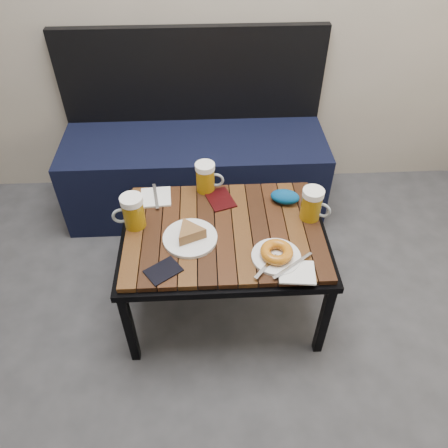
{
  "coord_description": "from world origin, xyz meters",
  "views": [
    {
      "loc": [
        0.12,
        -0.25,
        1.7
      ],
      "look_at": [
        0.19,
        1.03,
        0.5
      ],
      "focal_mm": 35.0,
      "sensor_mm": 36.0,
      "label": 1
    }
  ],
  "objects_px": {
    "beer_mug_centre": "(206,177)",
    "passport_navy": "(163,271)",
    "beer_mug_left": "(133,212)",
    "plate_pie": "(190,235)",
    "passport_burgundy": "(220,199)",
    "plate_bagel": "(276,254)",
    "beer_mug_right": "(312,204)",
    "bench": "(195,165)",
    "knit_pouch": "(285,197)",
    "cafe_table": "(224,237)"
  },
  "relations": [
    {
      "from": "beer_mug_centre",
      "to": "passport_navy",
      "type": "distance_m",
      "value": 0.51
    },
    {
      "from": "beer_mug_left",
      "to": "plate_pie",
      "type": "distance_m",
      "value": 0.25
    },
    {
      "from": "plate_pie",
      "to": "passport_burgundy",
      "type": "distance_m",
      "value": 0.27
    },
    {
      "from": "plate_bagel",
      "to": "beer_mug_left",
      "type": "bearing_deg",
      "value": 159.12
    },
    {
      "from": "beer_mug_centre",
      "to": "plate_bagel",
      "type": "distance_m",
      "value": 0.5
    },
    {
      "from": "beer_mug_centre",
      "to": "beer_mug_right",
      "type": "xyz_separation_m",
      "value": [
        0.43,
        -0.21,
        0.0
      ]
    },
    {
      "from": "beer_mug_left",
      "to": "plate_pie",
      "type": "relative_size",
      "value": 0.68
    },
    {
      "from": "bench",
      "to": "passport_navy",
      "type": "bearing_deg",
      "value": -96.71
    },
    {
      "from": "beer_mug_left",
      "to": "knit_pouch",
      "type": "height_order",
      "value": "beer_mug_left"
    },
    {
      "from": "plate_pie",
      "to": "beer_mug_right",
      "type": "bearing_deg",
      "value": 11.98
    },
    {
      "from": "beer_mug_right",
      "to": "passport_navy",
      "type": "relative_size",
      "value": 1.14
    },
    {
      "from": "beer_mug_centre",
      "to": "beer_mug_left",
      "type": "bearing_deg",
      "value": -136.72
    },
    {
      "from": "cafe_table",
      "to": "plate_bagel",
      "type": "height_order",
      "value": "plate_bagel"
    },
    {
      "from": "plate_pie",
      "to": "passport_navy",
      "type": "height_order",
      "value": "plate_pie"
    },
    {
      "from": "passport_navy",
      "to": "plate_bagel",
      "type": "bearing_deg",
      "value": 60.72
    },
    {
      "from": "cafe_table",
      "to": "beer_mug_right",
      "type": "distance_m",
      "value": 0.38
    },
    {
      "from": "beer_mug_left",
      "to": "passport_navy",
      "type": "distance_m",
      "value": 0.29
    },
    {
      "from": "beer_mug_left",
      "to": "beer_mug_right",
      "type": "bearing_deg",
      "value": 171.97
    },
    {
      "from": "bench",
      "to": "beer_mug_right",
      "type": "relative_size",
      "value": 9.9
    },
    {
      "from": "cafe_table",
      "to": "plate_pie",
      "type": "height_order",
      "value": "plate_pie"
    },
    {
      "from": "beer_mug_left",
      "to": "bench",
      "type": "bearing_deg",
      "value": -118.03
    },
    {
      "from": "plate_pie",
      "to": "knit_pouch",
      "type": "xyz_separation_m",
      "value": [
        0.41,
        0.21,
        0.0
      ]
    },
    {
      "from": "knit_pouch",
      "to": "beer_mug_centre",
      "type": "bearing_deg",
      "value": 163.45
    },
    {
      "from": "passport_navy",
      "to": "plate_pie",
      "type": "bearing_deg",
      "value": 113.47
    },
    {
      "from": "plate_pie",
      "to": "cafe_table",
      "type": "bearing_deg",
      "value": 20.77
    },
    {
      "from": "beer_mug_left",
      "to": "plate_bagel",
      "type": "height_order",
      "value": "beer_mug_left"
    },
    {
      "from": "plate_pie",
      "to": "passport_burgundy",
      "type": "relative_size",
      "value": 1.5
    },
    {
      "from": "plate_pie",
      "to": "passport_navy",
      "type": "distance_m",
      "value": 0.19
    },
    {
      "from": "knit_pouch",
      "to": "passport_navy",
      "type": "bearing_deg",
      "value": -143.61
    },
    {
      "from": "beer_mug_left",
      "to": "beer_mug_centre",
      "type": "relative_size",
      "value": 1.06
    },
    {
      "from": "plate_bagel",
      "to": "passport_navy",
      "type": "height_order",
      "value": "plate_bagel"
    },
    {
      "from": "beer_mug_right",
      "to": "passport_burgundy",
      "type": "xyz_separation_m",
      "value": [
        -0.37,
        0.13,
        -0.07
      ]
    },
    {
      "from": "beer_mug_left",
      "to": "passport_navy",
      "type": "xyz_separation_m",
      "value": [
        0.13,
        -0.26,
        -0.07
      ]
    },
    {
      "from": "plate_bagel",
      "to": "passport_burgundy",
      "type": "distance_m",
      "value": 0.41
    },
    {
      "from": "beer_mug_right",
      "to": "plate_bagel",
      "type": "bearing_deg",
      "value": -96.78
    },
    {
      "from": "plate_bagel",
      "to": "passport_burgundy",
      "type": "relative_size",
      "value": 1.62
    },
    {
      "from": "beer_mug_centre",
      "to": "knit_pouch",
      "type": "height_order",
      "value": "beer_mug_centre"
    },
    {
      "from": "plate_bagel",
      "to": "cafe_table",
      "type": "bearing_deg",
      "value": 138.32
    },
    {
      "from": "plate_bagel",
      "to": "bench",
      "type": "bearing_deg",
      "value": 109.02
    },
    {
      "from": "beer_mug_centre",
      "to": "passport_navy",
      "type": "relative_size",
      "value": 1.11
    },
    {
      "from": "beer_mug_left",
      "to": "beer_mug_centre",
      "type": "height_order",
      "value": "beer_mug_left"
    },
    {
      "from": "bench",
      "to": "beer_mug_left",
      "type": "xyz_separation_m",
      "value": [
        -0.24,
        -0.7,
        0.27
      ]
    },
    {
      "from": "cafe_table",
      "to": "beer_mug_left",
      "type": "distance_m",
      "value": 0.38
    },
    {
      "from": "beer_mug_left",
      "to": "passport_burgundy",
      "type": "bearing_deg",
      "value": -166.98
    },
    {
      "from": "bench",
      "to": "knit_pouch",
      "type": "height_order",
      "value": "bench"
    },
    {
      "from": "cafe_table",
      "to": "beer_mug_left",
      "type": "relative_size",
      "value": 5.76
    },
    {
      "from": "cafe_table",
      "to": "passport_burgundy",
      "type": "distance_m",
      "value": 0.19
    },
    {
      "from": "cafe_table",
      "to": "plate_pie",
      "type": "distance_m",
      "value": 0.16
    },
    {
      "from": "beer_mug_left",
      "to": "passport_burgundy",
      "type": "xyz_separation_m",
      "value": [
        0.36,
        0.14,
        -0.07
      ]
    },
    {
      "from": "passport_burgundy",
      "to": "knit_pouch",
      "type": "relative_size",
      "value": 1.15
    }
  ]
}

